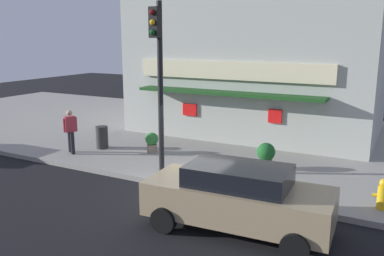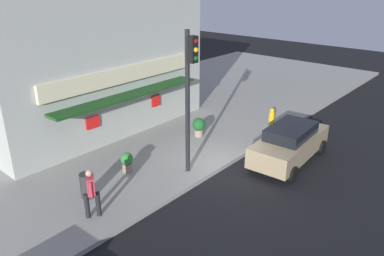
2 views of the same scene
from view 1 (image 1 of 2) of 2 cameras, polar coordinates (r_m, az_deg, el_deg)
The scene contains 10 objects.
ground_plane at distance 12.93m, azimuth -1.13°, elevation -8.71°, with size 64.06×64.06×0.00m, color black.
sidewalk at distance 19.02m, azimuth 9.13°, elevation -1.63°, with size 42.71×13.95×0.18m, color gray.
corner_building at distance 20.66m, azimuth 9.39°, elevation 10.05°, with size 11.15×8.20×7.37m.
traffic_light at distance 13.44m, azimuth -4.66°, elevation 8.51°, with size 0.32×0.58×5.62m.
fire_hydrant at distance 12.19m, azimuth 24.92°, elevation -8.34°, with size 0.53×0.29×0.84m.
trash_can at distance 17.38m, azimuth -12.34°, elevation -1.26°, with size 0.50×0.50×0.92m, color #2D2D2D.
pedestrian at distance 16.84m, azimuth -16.46°, elevation -0.23°, with size 0.52×0.52×1.72m.
potted_plant_by_doorway at distance 14.55m, azimuth 10.19°, elevation -3.60°, with size 0.64×0.64×0.93m.
potted_plant_by_window at distance 16.43m, azimuth -5.57°, elevation -1.89°, with size 0.51×0.51×0.80m.
parked_car_tan at distance 10.25m, azimuth 6.35°, elevation -9.46°, with size 4.62×2.20×1.65m.
Camera 1 is at (5.87, -10.53, 4.67)m, focal length 38.56 mm.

